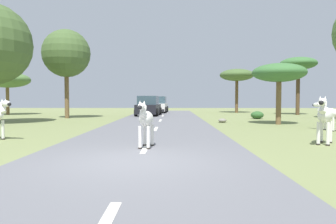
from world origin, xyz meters
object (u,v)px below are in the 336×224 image
(car_1, at_px, (149,107))
(zebra_1, at_px, (325,116))
(tree_0, at_px, (66,54))
(bush_1, at_px, (257,115))
(tree_7, at_px, (7,80))
(zebra_0, at_px, (146,120))
(tree_3, at_px, (279,73))
(zebra_3, at_px, (328,113))
(car_0, at_px, (158,105))
(rock_1, at_px, (222,120))
(tree_5, at_px, (237,75))
(tree_6, at_px, (298,65))

(car_1, bearing_deg, zebra_1, -63.51)
(car_1, bearing_deg, tree_0, -148.59)
(tree_0, distance_m, bush_1, 15.56)
(tree_7, bearing_deg, zebra_0, -53.73)
(zebra_1, bearing_deg, tree_3, -66.42)
(bush_1, bearing_deg, zebra_0, -116.72)
(zebra_3, height_order, tree_7, tree_7)
(tree_7, bearing_deg, tree_0, -35.59)
(car_0, distance_m, rock_1, 14.49)
(zebra_3, xyz_separation_m, tree_5, (-0.39, 19.30, 3.26))
(tree_5, xyz_separation_m, rock_1, (-3.86, -14.28, -3.96))
(zebra_1, distance_m, rock_1, 9.86)
(zebra_0, xyz_separation_m, tree_3, (7.17, 9.34, 2.15))
(rock_1, bearing_deg, tree_7, 152.95)
(zebra_3, relative_size, rock_1, 2.61)
(tree_6, relative_size, bush_1, 5.62)
(tree_7, relative_size, rock_1, 7.91)
(car_0, distance_m, tree_7, 15.07)
(car_1, relative_size, tree_3, 1.22)
(car_0, bearing_deg, car_1, 87.46)
(tree_7, bearing_deg, tree_5, 11.15)
(car_0, bearing_deg, tree_7, 18.11)
(zebra_1, distance_m, car_1, 18.67)
(tree_3, bearing_deg, bush_1, 88.32)
(tree_3, bearing_deg, zebra_0, -127.52)
(tree_0, relative_size, tree_3, 1.91)
(car_0, distance_m, tree_5, 9.24)
(rock_1, bearing_deg, car_0, 109.25)
(zebra_0, distance_m, rock_1, 11.52)
(tree_3, height_order, tree_6, tree_6)
(zebra_1, relative_size, car_1, 0.37)
(zebra_0, xyz_separation_m, tree_0, (-7.48, 15.09, 4.16))
(car_1, bearing_deg, tree_7, 174.79)
(tree_0, relative_size, bush_1, 7.11)
(tree_5, distance_m, tree_7, 23.42)
(car_0, xyz_separation_m, rock_1, (4.77, -13.66, -0.71))
(zebra_1, height_order, zebra_3, zebra_1)
(tree_3, bearing_deg, tree_0, 158.58)
(rock_1, bearing_deg, zebra_1, -79.11)
(zebra_3, bearing_deg, bush_1, 69.39)
(tree_3, height_order, tree_5, tree_5)
(zebra_1, distance_m, tree_6, 21.02)
(zebra_3, height_order, rock_1, zebra_3)
(car_1, distance_m, tree_0, 8.16)
(zebra_3, relative_size, tree_7, 0.33)
(car_0, xyz_separation_m, car_1, (-0.58, -6.08, 0.00))
(zebra_0, bearing_deg, tree_0, -56.78)
(tree_7, xyz_separation_m, bush_1, (22.37, -5.96, -3.04))
(tree_6, distance_m, rock_1, 13.97)
(car_1, xyz_separation_m, tree_6, (14.11, 2.26, 3.94))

